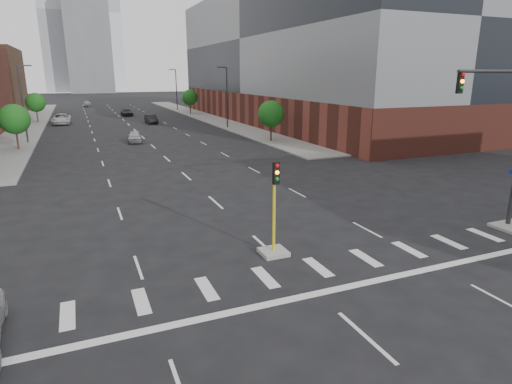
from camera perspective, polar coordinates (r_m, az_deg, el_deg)
ground at (r=13.59m, az=19.82°, el=-22.08°), size 400.00×400.00×0.00m
sidewalk_left_far at (r=82.35m, az=-27.79°, el=8.15°), size 5.00×92.00×0.15m
sidewalk_right_far at (r=85.14m, az=-7.06°, el=9.97°), size 5.00×92.00×0.15m
building_right_main at (r=77.30m, az=6.59°, el=17.55°), size 24.00×70.00×22.00m
tower_left at (r=229.23m, az=-24.17°, el=20.97°), size 22.00×22.00×70.00m
tower_right at (r=270.12m, az=-20.08°, el=21.40°), size 20.00×20.00×80.00m
tower_mid at (r=208.25m, az=-21.53°, el=18.30°), size 18.00×18.00×44.00m
median_traffic_signal at (r=19.68m, az=2.41°, el=-5.71°), size 1.20×1.20×4.40m
streetlight_right_a at (r=66.21m, az=-3.98°, el=12.79°), size 1.60×0.22×9.07m
streetlight_right_b at (r=99.97m, az=-10.62°, el=13.47°), size 1.60×0.22×9.07m
streetlight_left at (r=58.00m, az=-28.63°, el=10.61°), size 1.60×0.22×9.07m
tree_left_near at (r=53.21m, az=-29.53°, el=8.45°), size 3.20×3.20×4.85m
tree_left_far at (r=83.01m, az=-27.33°, el=10.57°), size 3.20×3.20×4.85m
tree_right_near at (r=52.60m, az=2.03°, el=10.36°), size 3.20×3.20×4.85m
tree_right_far at (r=90.43m, az=-8.81°, el=12.34°), size 3.20×3.20×4.85m
car_near_left at (r=54.61m, az=-15.87°, el=7.12°), size 2.08×4.22×1.38m
car_mid_right at (r=75.05m, az=-13.82°, el=9.44°), size 1.68×4.55×1.49m
car_far_left at (r=78.88m, az=-24.50°, el=8.85°), size 3.13×6.20×1.68m
car_deep_right at (r=90.23m, az=-16.86°, el=10.13°), size 2.07×4.79×1.37m
car_distant at (r=118.87m, az=-21.58°, el=10.89°), size 2.28×4.56×1.49m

